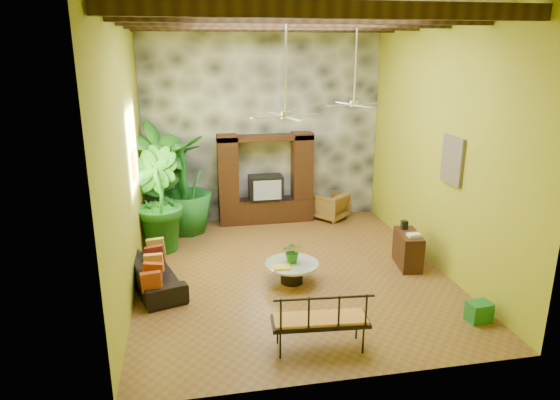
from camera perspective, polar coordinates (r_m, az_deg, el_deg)
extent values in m
plane|color=brown|center=(10.17, 1.26, -8.19)|extent=(7.00, 7.00, 0.00)
cube|color=silver|center=(9.23, 1.47, 21.18)|extent=(6.00, 7.00, 0.02)
cube|color=#A8AC27|center=(12.78, -1.98, 8.74)|extent=(6.00, 0.02, 5.00)
cube|color=#A8AC27|center=(9.24, -17.22, 4.84)|extent=(0.02, 7.00, 5.00)
cube|color=#A8AC27|center=(10.43, 17.79, 6.09)|extent=(0.02, 7.00, 5.00)
cube|color=#313337|center=(12.72, -1.94, 8.70)|extent=(5.98, 0.10, 4.98)
cube|color=#30200F|center=(6.71, 6.49, 20.82)|extent=(5.95, 0.16, 0.22)
cube|color=#30200F|center=(7.96, 3.57, 20.26)|extent=(5.95, 0.16, 0.22)
cube|color=#30200F|center=(9.22, 1.46, 19.81)|extent=(5.95, 0.16, 0.22)
cube|color=#30200F|center=(10.49, -0.14, 19.46)|extent=(5.95, 0.16, 0.22)
cube|color=#30200F|center=(11.77, -1.38, 19.18)|extent=(5.95, 0.16, 0.22)
cube|color=black|center=(12.93, -1.63, -1.18)|extent=(2.40, 0.50, 0.60)
cube|color=black|center=(12.55, -5.96, 2.92)|extent=(0.50, 0.48, 2.00)
cube|color=black|center=(12.84, 2.53, 3.32)|extent=(0.50, 0.48, 2.00)
cube|color=black|center=(12.48, -1.71, 7.15)|extent=(2.40, 0.48, 0.12)
cube|color=black|center=(12.73, -1.64, 1.45)|extent=(0.85, 0.52, 0.62)
cube|color=#8C99A8|center=(12.48, -1.44, 1.12)|extent=(0.70, 0.02, 0.50)
cylinder|color=silver|center=(8.78, 0.67, 15.53)|extent=(0.04, 0.04, 1.80)
cylinder|color=silver|center=(8.85, 0.65, 9.69)|extent=(0.18, 0.18, 0.12)
cube|color=silver|center=(9.01, 2.73, 9.68)|extent=(0.58, 0.26, 0.01)
cube|color=silver|center=(9.17, -0.37, 9.82)|extent=(0.26, 0.58, 0.01)
cube|color=silver|center=(8.70, -1.50, 9.43)|extent=(0.58, 0.26, 0.01)
cube|color=silver|center=(8.53, 1.74, 9.28)|extent=(0.26, 0.58, 0.01)
cylinder|color=silver|center=(10.80, 8.66, 15.60)|extent=(0.04, 0.04, 1.80)
cylinder|color=silver|center=(10.86, 8.45, 10.85)|extent=(0.18, 0.18, 0.12)
cube|color=silver|center=(11.06, 10.02, 10.78)|extent=(0.58, 0.26, 0.01)
cube|color=silver|center=(11.16, 7.40, 10.94)|extent=(0.26, 0.58, 0.01)
cube|color=silver|center=(10.66, 6.81, 10.69)|extent=(0.58, 0.26, 0.01)
cube|color=silver|center=(10.56, 9.55, 10.53)|extent=(0.26, 0.58, 0.01)
cube|color=orange|center=(10.29, -16.25, 3.82)|extent=(0.06, 0.32, 0.55)
cube|color=#235E82|center=(9.93, 19.10, 4.29)|extent=(0.06, 0.70, 0.90)
imported|color=black|center=(9.72, -14.12, -8.18)|extent=(1.25, 2.02, 0.55)
imported|color=olive|center=(13.17, 5.78, -0.67)|extent=(1.08, 1.08, 0.71)
imported|color=#216B1C|center=(11.98, -13.53, 2.21)|extent=(1.74, 1.65, 2.74)
imported|color=#1C6C20|center=(11.25, -13.96, 0.01)|extent=(1.53, 1.60, 2.28)
imported|color=#1B6822|center=(12.18, -10.86, 1.73)|extent=(1.77, 1.77, 2.38)
cylinder|color=black|center=(9.67, 1.36, -8.39)|extent=(0.44, 0.44, 0.36)
cylinder|color=silver|center=(9.59, 1.37, -7.31)|extent=(1.03, 1.03, 0.04)
imported|color=#236B1C|center=(9.53, 1.48, -5.89)|extent=(0.44, 0.39, 0.44)
cube|color=yellow|center=(9.35, 0.21, -7.70)|extent=(0.32, 0.24, 0.03)
cube|color=black|center=(7.60, 4.60, -13.67)|extent=(1.47, 0.60, 0.06)
cube|color=#CB8438|center=(7.58, 4.60, -13.41)|extent=(1.40, 0.54, 0.06)
cube|color=black|center=(7.25, 5.20, -12.85)|extent=(1.44, 0.16, 0.54)
cube|color=#3A1E12|center=(10.62, 14.41, -5.50)|extent=(0.53, 0.95, 0.72)
cube|color=#227F3B|center=(9.02, 21.79, -11.76)|extent=(0.40, 0.32, 0.33)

